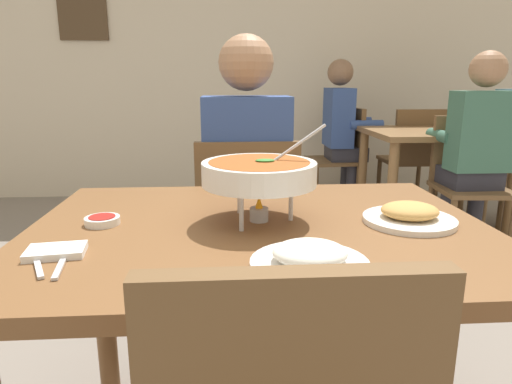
{
  "coord_description": "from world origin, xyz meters",
  "views": [
    {
      "loc": [
        -0.09,
        -1.11,
        1.13
      ],
      "look_at": [
        0.0,
        0.15,
        0.82
      ],
      "focal_mm": 31.33,
      "sensor_mm": 36.0,
      "label": 1
    }
  ],
  "objects_px": {
    "appetizer_plate": "(409,215)",
    "sauce_dish": "(102,220)",
    "chair_bg_middle": "(342,152)",
    "chair_bg_corner": "(413,154)",
    "patron_bg_left": "(476,142)",
    "patron_bg_middle": "(342,126)",
    "rice_plate": "(310,259)",
    "diner_main": "(246,173)",
    "dining_table_far": "(434,148)",
    "chair_bg_left": "(467,175)",
    "curry_bowl": "(257,174)",
    "dining_table_main": "(260,266)",
    "chair_diner_main": "(247,228)"
  },
  "relations": [
    {
      "from": "dining_table_far",
      "to": "chair_bg_corner",
      "type": "height_order",
      "value": "chair_bg_corner"
    },
    {
      "from": "sauce_dish",
      "to": "patron_bg_middle",
      "type": "bearing_deg",
      "value": 63.75
    },
    {
      "from": "patron_bg_left",
      "to": "chair_bg_middle",
      "type": "bearing_deg",
      "value": 116.71
    },
    {
      "from": "sauce_dish",
      "to": "chair_bg_corner",
      "type": "distance_m",
      "value": 3.28
    },
    {
      "from": "dining_table_main",
      "to": "chair_bg_corner",
      "type": "height_order",
      "value": "chair_bg_corner"
    },
    {
      "from": "rice_plate",
      "to": "appetizer_plate",
      "type": "height_order",
      "value": "same"
    },
    {
      "from": "patron_bg_middle",
      "to": "rice_plate",
      "type": "bearing_deg",
      "value": -105.75
    },
    {
      "from": "appetizer_plate",
      "to": "sauce_dish",
      "type": "distance_m",
      "value": 0.81
    },
    {
      "from": "curry_bowl",
      "to": "dining_table_far",
      "type": "xyz_separation_m",
      "value": [
        1.51,
        2.16,
        -0.27
      ]
    },
    {
      "from": "curry_bowl",
      "to": "patron_bg_left",
      "type": "bearing_deg",
      "value": 46.71
    },
    {
      "from": "curry_bowl",
      "to": "appetizer_plate",
      "type": "distance_m",
      "value": 0.42
    },
    {
      "from": "dining_table_main",
      "to": "diner_main",
      "type": "height_order",
      "value": "diner_main"
    },
    {
      "from": "appetizer_plate",
      "to": "patron_bg_middle",
      "type": "bearing_deg",
      "value": 78.93
    },
    {
      "from": "dining_table_main",
      "to": "chair_bg_middle",
      "type": "bearing_deg",
      "value": 71.23
    },
    {
      "from": "patron_bg_left",
      "to": "patron_bg_middle",
      "type": "xyz_separation_m",
      "value": [
        -0.58,
        1.11,
        0.0
      ]
    },
    {
      "from": "dining_table_far",
      "to": "patron_bg_left",
      "type": "height_order",
      "value": "patron_bg_left"
    },
    {
      "from": "chair_diner_main",
      "to": "diner_main",
      "type": "bearing_deg",
      "value": 90.0
    },
    {
      "from": "appetizer_plate",
      "to": "chair_bg_left",
      "type": "relative_size",
      "value": 0.27
    },
    {
      "from": "dining_table_main",
      "to": "chair_bg_left",
      "type": "distance_m",
      "value": 2.32
    },
    {
      "from": "chair_bg_middle",
      "to": "patron_bg_middle",
      "type": "xyz_separation_m",
      "value": [
        -0.01,
        -0.03,
        0.24
      ]
    },
    {
      "from": "dining_table_main",
      "to": "chair_diner_main",
      "type": "height_order",
      "value": "chair_diner_main"
    },
    {
      "from": "curry_bowl",
      "to": "chair_bg_left",
      "type": "bearing_deg",
      "value": 47.88
    },
    {
      "from": "diner_main",
      "to": "patron_bg_left",
      "type": "bearing_deg",
      "value": 30.17
    },
    {
      "from": "dining_table_main",
      "to": "sauce_dish",
      "type": "distance_m",
      "value": 0.43
    },
    {
      "from": "chair_bg_middle",
      "to": "chair_bg_corner",
      "type": "xyz_separation_m",
      "value": [
        0.6,
        -0.13,
        0.0
      ]
    },
    {
      "from": "dining_table_main",
      "to": "chair_bg_left",
      "type": "relative_size",
      "value": 1.32
    },
    {
      "from": "dining_table_main",
      "to": "patron_bg_left",
      "type": "xyz_separation_m",
      "value": [
        1.52,
        1.65,
        0.1
      ]
    },
    {
      "from": "chair_diner_main",
      "to": "curry_bowl",
      "type": "bearing_deg",
      "value": -90.37
    },
    {
      "from": "chair_bg_corner",
      "to": "patron_bg_left",
      "type": "bearing_deg",
      "value": -91.43
    },
    {
      "from": "rice_plate",
      "to": "dining_table_far",
      "type": "relative_size",
      "value": 0.24
    },
    {
      "from": "appetizer_plate",
      "to": "sauce_dish",
      "type": "height_order",
      "value": "appetizer_plate"
    },
    {
      "from": "patron_bg_middle",
      "to": "chair_bg_left",
      "type": "bearing_deg",
      "value": -59.72
    },
    {
      "from": "rice_plate",
      "to": "dining_table_far",
      "type": "bearing_deg",
      "value": 60.0
    },
    {
      "from": "patron_bg_left",
      "to": "patron_bg_middle",
      "type": "height_order",
      "value": "same"
    },
    {
      "from": "chair_diner_main",
      "to": "rice_plate",
      "type": "xyz_separation_m",
      "value": [
        0.08,
        -1.02,
        0.28
      ]
    },
    {
      "from": "chair_bg_left",
      "to": "patron_bg_middle",
      "type": "height_order",
      "value": "patron_bg_middle"
    },
    {
      "from": "dining_table_main",
      "to": "patron_bg_middle",
      "type": "distance_m",
      "value": 2.91
    },
    {
      "from": "curry_bowl",
      "to": "appetizer_plate",
      "type": "xyz_separation_m",
      "value": [
        0.4,
        -0.04,
        -0.11
      ]
    },
    {
      "from": "dining_table_main",
      "to": "rice_plate",
      "type": "xyz_separation_m",
      "value": [
        0.08,
        -0.29,
        0.14
      ]
    },
    {
      "from": "chair_bg_left",
      "to": "curry_bowl",
      "type": "bearing_deg",
      "value": -132.12
    },
    {
      "from": "diner_main",
      "to": "rice_plate",
      "type": "xyz_separation_m",
      "value": [
        0.08,
        -1.05,
        0.04
      ]
    },
    {
      "from": "chair_bg_corner",
      "to": "chair_diner_main",
      "type": "bearing_deg",
      "value": -128.82
    },
    {
      "from": "diner_main",
      "to": "chair_bg_middle",
      "type": "relative_size",
      "value": 1.46
    },
    {
      "from": "rice_plate",
      "to": "sauce_dish",
      "type": "distance_m",
      "value": 0.58
    },
    {
      "from": "diner_main",
      "to": "curry_bowl",
      "type": "xyz_separation_m",
      "value": [
        -0.0,
        -0.73,
        0.15
      ]
    },
    {
      "from": "rice_plate",
      "to": "sauce_dish",
      "type": "bearing_deg",
      "value": 147.21
    },
    {
      "from": "dining_table_far",
      "to": "rice_plate",
      "type": "bearing_deg",
      "value": -120.0
    },
    {
      "from": "chair_bg_middle",
      "to": "sauce_dish",
      "type": "bearing_deg",
      "value": -116.21
    },
    {
      "from": "appetizer_plate",
      "to": "patron_bg_middle",
      "type": "height_order",
      "value": "patron_bg_middle"
    },
    {
      "from": "rice_plate",
      "to": "chair_bg_middle",
      "type": "distance_m",
      "value": 3.2
    }
  ]
}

